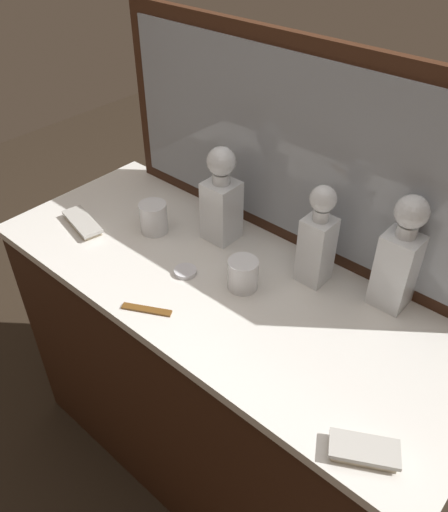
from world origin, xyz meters
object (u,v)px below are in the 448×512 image
at_px(crystal_decanter_far_left, 221,203).
at_px(silver_brush_right, 364,451).
at_px(crystal_decanter_right, 398,263).
at_px(crystal_tumbler_rear, 243,275).
at_px(crystal_tumbler_far_right, 154,219).
at_px(silver_brush_far_left, 83,223).
at_px(porcelain_dish, 185,271).
at_px(crystal_decanter_rear, 317,244).
at_px(tortoiseshell_comb, 147,310).

relative_size(crystal_decanter_far_left, silver_brush_right, 1.99).
bearing_deg(crystal_decanter_far_left, crystal_decanter_right, 8.18).
xyz_separation_m(crystal_decanter_far_left, silver_brush_right, (0.67, -0.35, -0.10)).
relative_size(crystal_tumbler_rear, crystal_tumbler_far_right, 0.91).
height_order(crystal_decanter_far_left, silver_brush_right, crystal_decanter_far_left).
bearing_deg(silver_brush_far_left, crystal_decanter_far_left, 34.48).
bearing_deg(crystal_tumbler_far_right, crystal_decanter_far_left, 32.64).
bearing_deg(silver_brush_far_left, porcelain_dish, 7.24).
bearing_deg(porcelain_dish, silver_brush_far_left, -172.76).
height_order(crystal_decanter_rear, porcelain_dish, crystal_decanter_rear).
xyz_separation_m(crystal_tumbler_far_right, porcelain_dish, (0.21, -0.08, -0.04)).
relative_size(crystal_decanter_right, silver_brush_far_left, 1.74).
distance_m(crystal_decanter_rear, silver_brush_far_left, 0.71).
bearing_deg(crystal_tumbler_rear, tortoiseshell_comb, -118.09).
bearing_deg(crystal_tumbler_rear, crystal_decanter_right, 32.92).
xyz_separation_m(crystal_decanter_right, crystal_tumbler_rear, (-0.31, -0.20, -0.09)).
bearing_deg(porcelain_dish, crystal_decanter_rear, 37.96).
height_order(silver_brush_far_left, silver_brush_right, same).
distance_m(crystal_decanter_far_left, porcelain_dish, 0.22).
bearing_deg(crystal_decanter_rear, silver_brush_far_left, -158.49).
relative_size(crystal_tumbler_rear, silver_brush_right, 0.58).
distance_m(crystal_decanter_right, silver_brush_right, 0.47).
distance_m(crystal_decanter_far_left, crystal_tumbler_rear, 0.24).
bearing_deg(silver_brush_right, crystal_decanter_right, 111.46).
xyz_separation_m(crystal_tumbler_rear, crystal_tumbler_far_right, (-0.36, 0.02, 0.00)).
bearing_deg(crystal_decanter_rear, crystal_decanter_far_left, -176.47).
bearing_deg(crystal_decanter_far_left, crystal_decanter_rear, 3.53).
relative_size(crystal_tumbler_far_right, porcelain_dish, 1.50).
bearing_deg(porcelain_dish, crystal_decanter_right, 29.58).
distance_m(crystal_decanter_right, tortoiseshell_comb, 0.62).
bearing_deg(silver_brush_far_left, tortoiseshell_comb, -15.63).
relative_size(crystal_decanter_far_left, crystal_decanter_rear, 1.02).
distance_m(crystal_tumbler_far_right, silver_brush_right, 0.87).
relative_size(crystal_tumbler_far_right, silver_brush_far_left, 0.52).
distance_m(crystal_tumbler_far_right, porcelain_dish, 0.23).
distance_m(crystal_decanter_rear, crystal_tumbler_rear, 0.20).
xyz_separation_m(silver_brush_far_left, tortoiseshell_comb, (0.42, -0.12, -0.01)).
xyz_separation_m(crystal_decanter_far_left, crystal_tumbler_far_right, (-0.17, -0.11, -0.07)).
distance_m(crystal_decanter_rear, porcelain_dish, 0.36).
relative_size(crystal_tumbler_far_right, silver_brush_right, 0.64).
bearing_deg(crystal_tumbler_far_right, crystal_tumbler_rear, -3.26).
height_order(crystal_tumbler_far_right, tortoiseshell_comb, crystal_tumbler_far_right).
distance_m(crystal_decanter_rear, silver_brush_right, 0.52).
relative_size(crystal_decanter_rear, crystal_decanter_right, 0.91).
bearing_deg(crystal_tumbler_rear, crystal_decanter_rear, 51.60).
relative_size(crystal_decanter_far_left, crystal_decanter_right, 0.93).
distance_m(crystal_decanter_far_left, silver_brush_right, 0.76).
bearing_deg(crystal_decanter_far_left, silver_brush_right, -27.53).
distance_m(silver_brush_right, tortoiseshell_comb, 0.60).
height_order(silver_brush_right, tortoiseshell_comb, silver_brush_right).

